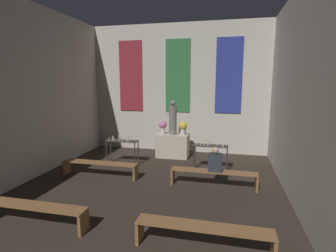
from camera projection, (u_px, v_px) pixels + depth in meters
name	position (u px, v px, depth m)	size (l,w,h in m)	color
wall_back	(178.00, 88.00, 10.65)	(7.39, 0.16, 5.15)	beige
wall_right	(321.00, 98.00, 4.62)	(0.12, 11.01, 5.15)	beige
altar	(173.00, 146.00, 10.06)	(1.21, 0.68, 0.88)	#BCB29E
statue	(173.00, 119.00, 9.88)	(0.29, 0.29, 1.30)	slate
flower_vase_left	(163.00, 126.00, 10.02)	(0.31, 0.31, 0.51)	beige
flower_vase_right	(183.00, 127.00, 9.84)	(0.31, 0.31, 0.51)	beige
candle_rack_left	(122.00, 144.00, 9.12)	(1.11, 0.39, 1.04)	#332D28
candle_rack_right	(210.00, 149.00, 8.43)	(1.11, 0.39, 1.03)	#332D28
pew_second_left	(32.00, 210.00, 5.22)	(2.34, 0.36, 0.45)	brown
pew_second_right	(203.00, 232.00, 4.45)	(2.34, 0.36, 0.45)	brown
pew_back_left	(100.00, 166.00, 7.95)	(2.34, 0.36, 0.45)	brown
pew_back_right	(213.00, 175.00, 7.18)	(2.34, 0.36, 0.45)	brown
person_seated	(215.00, 161.00, 7.11)	(0.36, 0.24, 0.68)	#282D38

